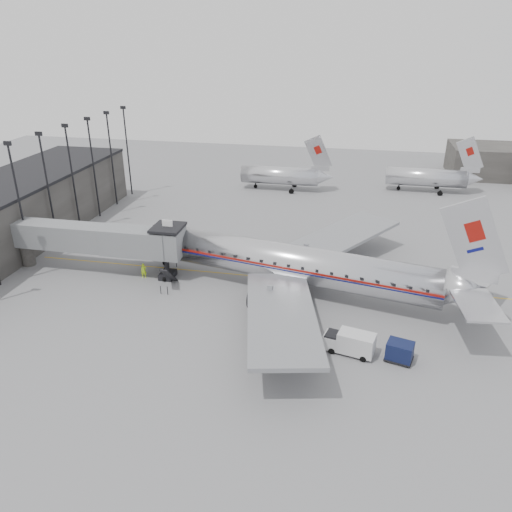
{
  "coord_description": "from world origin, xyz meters",
  "views": [
    {
      "loc": [
        11.37,
        -46.01,
        26.49
      ],
      "look_at": [
        1.11,
        4.76,
        3.2
      ],
      "focal_mm": 35.0,
      "sensor_mm": 36.0,
      "label": 1
    }
  ],
  "objects_px": {
    "airliner": "(292,263)",
    "baggage_cart_navy": "(400,351)",
    "baggage_cart_white": "(479,307)",
    "service_van": "(350,342)",
    "ramp_worker": "(144,271)"
  },
  "relations": [
    {
      "from": "airliner",
      "to": "baggage_cart_navy",
      "type": "bearing_deg",
      "value": -33.45
    },
    {
      "from": "airliner",
      "to": "ramp_worker",
      "type": "xyz_separation_m",
      "value": [
        -17.46,
        -0.31,
        -2.45
      ]
    },
    {
      "from": "service_van",
      "to": "ramp_worker",
      "type": "relative_size",
      "value": 2.67
    },
    {
      "from": "baggage_cart_navy",
      "to": "baggage_cart_white",
      "type": "bearing_deg",
      "value": 64.59
    },
    {
      "from": "ramp_worker",
      "to": "baggage_cart_white",
      "type": "bearing_deg",
      "value": -24.06
    },
    {
      "from": "baggage_cart_navy",
      "to": "baggage_cart_white",
      "type": "xyz_separation_m",
      "value": [
        8.49,
        9.84,
        -0.15
      ]
    },
    {
      "from": "service_van",
      "to": "baggage_cart_navy",
      "type": "xyz_separation_m",
      "value": [
        4.35,
        -0.32,
        -0.15
      ]
    },
    {
      "from": "ramp_worker",
      "to": "baggage_cart_navy",
      "type": "bearing_deg",
      "value": -43.33
    },
    {
      "from": "airliner",
      "to": "service_van",
      "type": "xyz_separation_m",
      "value": [
        6.71,
        -10.83,
        -2.23
      ]
    },
    {
      "from": "service_van",
      "to": "baggage_cart_white",
      "type": "bearing_deg",
      "value": 49.81
    },
    {
      "from": "airliner",
      "to": "baggage_cart_white",
      "type": "relative_size",
      "value": 20.16
    },
    {
      "from": "baggage_cart_navy",
      "to": "baggage_cart_white",
      "type": "relative_size",
      "value": 1.31
    },
    {
      "from": "airliner",
      "to": "ramp_worker",
      "type": "relative_size",
      "value": 22.99
    },
    {
      "from": "service_van",
      "to": "ramp_worker",
      "type": "xyz_separation_m",
      "value": [
        -24.16,
        10.52,
        -0.22
      ]
    },
    {
      "from": "baggage_cart_navy",
      "to": "service_van",
      "type": "bearing_deg",
      "value": -168.85
    }
  ]
}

